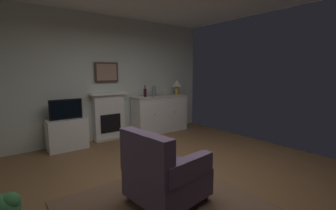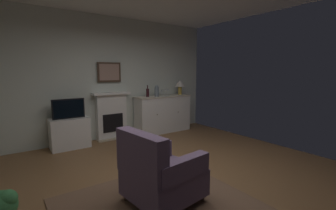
{
  "view_description": "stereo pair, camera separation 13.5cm",
  "coord_description": "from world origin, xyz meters",
  "px_view_note": "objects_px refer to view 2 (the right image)",
  "views": [
    {
      "loc": [
        -2.13,
        -2.46,
        1.57
      ],
      "look_at": [
        0.25,
        0.69,
        1.0
      ],
      "focal_mm": 24.72,
      "sensor_mm": 36.0,
      "label": 1
    },
    {
      "loc": [
        -2.02,
        -2.54,
        1.57
      ],
      "look_at": [
        0.25,
        0.69,
        1.0
      ],
      "focal_mm": 24.72,
      "sensor_mm": 36.0,
      "label": 2
    }
  ],
  "objects_px": {
    "framed_picture": "(109,72)",
    "vase_decorative": "(157,91)",
    "table_lamp": "(180,84)",
    "wine_glass_left": "(162,91)",
    "wine_glass_right": "(168,91)",
    "wine_bottle": "(148,92)",
    "armchair": "(160,174)",
    "sideboard_cabinet": "(163,114)",
    "tv_set": "(69,109)",
    "tv_cabinet": "(70,133)",
    "potted_plant_fern": "(2,207)",
    "wine_glass_center": "(165,91)",
    "fireplace_unit": "(112,116)"
  },
  "relations": [
    {
      "from": "wine_glass_left",
      "to": "framed_picture",
      "type": "bearing_deg",
      "value": 167.55
    },
    {
      "from": "wine_bottle",
      "to": "wine_glass_center",
      "type": "xyz_separation_m",
      "value": [
        0.48,
        -0.08,
        0.01
      ]
    },
    {
      "from": "framed_picture",
      "to": "wine_glass_right",
      "type": "distance_m",
      "value": 1.58
    },
    {
      "from": "fireplace_unit",
      "to": "armchair",
      "type": "distance_m",
      "value": 3.03
    },
    {
      "from": "wine_glass_center",
      "to": "table_lamp",
      "type": "bearing_deg",
      "value": 5.91
    },
    {
      "from": "wine_bottle",
      "to": "table_lamp",
      "type": "bearing_deg",
      "value": -1.27
    },
    {
      "from": "fireplace_unit",
      "to": "wine_glass_right",
      "type": "height_order",
      "value": "wine_glass_right"
    },
    {
      "from": "armchair",
      "to": "tv_set",
      "type": "bearing_deg",
      "value": 97.97
    },
    {
      "from": "wine_glass_right",
      "to": "tv_cabinet",
      "type": "distance_m",
      "value": 2.57
    },
    {
      "from": "framed_picture",
      "to": "wine_bottle",
      "type": "distance_m",
      "value": 1.04
    },
    {
      "from": "fireplace_unit",
      "to": "vase_decorative",
      "type": "height_order",
      "value": "vase_decorative"
    },
    {
      "from": "wine_glass_left",
      "to": "wine_glass_right",
      "type": "bearing_deg",
      "value": 8.55
    },
    {
      "from": "vase_decorative",
      "to": "armchair",
      "type": "xyz_separation_m",
      "value": [
        -1.7,
        -2.74,
        -0.71
      ]
    },
    {
      "from": "tv_set",
      "to": "wine_bottle",
      "type": "bearing_deg",
      "value": 0.93
    },
    {
      "from": "fireplace_unit",
      "to": "wine_bottle",
      "type": "bearing_deg",
      "value": -9.82
    },
    {
      "from": "framed_picture",
      "to": "table_lamp",
      "type": "bearing_deg",
      "value": -6.69
    },
    {
      "from": "tv_set",
      "to": "armchair",
      "type": "bearing_deg",
      "value": -82.03
    },
    {
      "from": "table_lamp",
      "to": "wine_glass_center",
      "type": "relative_size",
      "value": 2.42
    },
    {
      "from": "framed_picture",
      "to": "sideboard_cabinet",
      "type": "relative_size",
      "value": 0.37
    },
    {
      "from": "tv_cabinet",
      "to": "tv_set",
      "type": "relative_size",
      "value": 1.21
    },
    {
      "from": "tv_cabinet",
      "to": "sideboard_cabinet",
      "type": "bearing_deg",
      "value": -0.37
    },
    {
      "from": "wine_glass_center",
      "to": "tv_set",
      "type": "xyz_separation_m",
      "value": [
        -2.35,
        0.05,
        -0.25
      ]
    },
    {
      "from": "sideboard_cabinet",
      "to": "wine_glass_left",
      "type": "distance_m",
      "value": 0.6
    },
    {
      "from": "fireplace_unit",
      "to": "wine_glass_right",
      "type": "distance_m",
      "value": 1.59
    },
    {
      "from": "wine_glass_left",
      "to": "potted_plant_fern",
      "type": "xyz_separation_m",
      "value": [
        -3.37,
        -2.25,
        -0.82
      ]
    },
    {
      "from": "fireplace_unit",
      "to": "armchair",
      "type": "height_order",
      "value": "fireplace_unit"
    },
    {
      "from": "vase_decorative",
      "to": "armchair",
      "type": "distance_m",
      "value": 3.3
    },
    {
      "from": "framed_picture",
      "to": "wine_glass_left",
      "type": "xyz_separation_m",
      "value": [
        1.26,
        -0.28,
        -0.48
      ]
    },
    {
      "from": "sideboard_cabinet",
      "to": "table_lamp",
      "type": "xyz_separation_m",
      "value": [
        0.56,
        0.0,
        0.75
      ]
    },
    {
      "from": "framed_picture",
      "to": "wine_bottle",
      "type": "relative_size",
      "value": 1.9
    },
    {
      "from": "table_lamp",
      "to": "tv_cabinet",
      "type": "relative_size",
      "value": 0.53
    },
    {
      "from": "table_lamp",
      "to": "wine_bottle",
      "type": "bearing_deg",
      "value": 178.73
    },
    {
      "from": "table_lamp",
      "to": "wine_bottle",
      "type": "distance_m",
      "value": 1.02
    },
    {
      "from": "wine_glass_right",
      "to": "wine_bottle",
      "type": "bearing_deg",
      "value": 175.57
    },
    {
      "from": "framed_picture",
      "to": "vase_decorative",
      "type": "xyz_separation_m",
      "value": [
        1.12,
        -0.27,
        -0.47
      ]
    },
    {
      "from": "vase_decorative",
      "to": "tv_cabinet",
      "type": "distance_m",
      "value": 2.23
    },
    {
      "from": "framed_picture",
      "to": "vase_decorative",
      "type": "relative_size",
      "value": 1.96
    },
    {
      "from": "wine_bottle",
      "to": "tv_set",
      "type": "xyz_separation_m",
      "value": [
        -1.87,
        -0.03,
        -0.23
      ]
    },
    {
      "from": "tv_cabinet",
      "to": "potted_plant_fern",
      "type": "height_order",
      "value": "tv_cabinet"
    },
    {
      "from": "framed_picture",
      "to": "tv_cabinet",
      "type": "distance_m",
      "value": 1.6
    },
    {
      "from": "fireplace_unit",
      "to": "wine_glass_center",
      "type": "xyz_separation_m",
      "value": [
        1.37,
        -0.23,
        0.53
      ]
    },
    {
      "from": "armchair",
      "to": "wine_glass_right",
      "type": "bearing_deg",
      "value": 53.23
    },
    {
      "from": "table_lamp",
      "to": "framed_picture",
      "type": "bearing_deg",
      "value": 173.31
    },
    {
      "from": "potted_plant_fern",
      "to": "table_lamp",
      "type": "bearing_deg",
      "value": 29.97
    },
    {
      "from": "sideboard_cabinet",
      "to": "tv_cabinet",
      "type": "bearing_deg",
      "value": 179.63
    },
    {
      "from": "tv_set",
      "to": "armchair",
      "type": "relative_size",
      "value": 0.67
    },
    {
      "from": "table_lamp",
      "to": "wine_glass_left",
      "type": "height_order",
      "value": "table_lamp"
    },
    {
      "from": "wine_glass_right",
      "to": "tv_set",
      "type": "xyz_separation_m",
      "value": [
        -2.46,
        0.02,
        -0.25
      ]
    },
    {
      "from": "fireplace_unit",
      "to": "tv_cabinet",
      "type": "relative_size",
      "value": 1.47
    },
    {
      "from": "framed_picture",
      "to": "wine_glass_left",
      "type": "height_order",
      "value": "framed_picture"
    }
  ]
}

